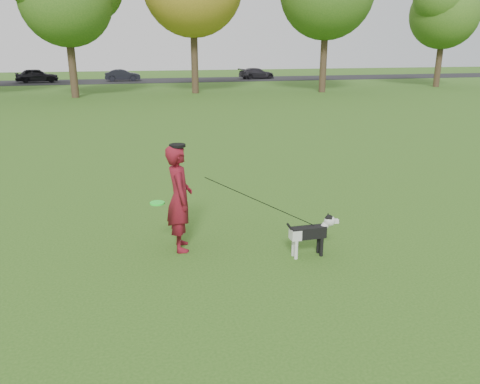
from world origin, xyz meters
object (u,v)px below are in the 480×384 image
object	(u,v)px
man	(179,198)
car_left	(37,75)
car_right	(257,73)
car_mid	(123,75)
dog	(312,231)

from	to	relation	value
man	car_left	bearing A→B (deg)	12.80
car_left	car_right	size ratio (longest dim) A/B	1.00
car_left	car_mid	distance (m)	7.58
car_mid	car_right	bearing A→B (deg)	-88.86
dog	car_right	world-z (taller)	car_right
dog	car_left	world-z (taller)	car_left
man	car_right	xyz separation A→B (m)	(13.08, 39.82, -0.31)
man	dog	size ratio (longest dim) A/B	1.94
car_mid	car_right	world-z (taller)	car_mid
man	car_left	xyz separation A→B (m)	(-7.74, 39.82, -0.22)
dog	car_right	distance (m)	42.10
dog	car_left	distance (m)	41.75
man	car_right	world-z (taller)	man
car_mid	car_right	distance (m)	13.23
man	dog	bearing A→B (deg)	-110.15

